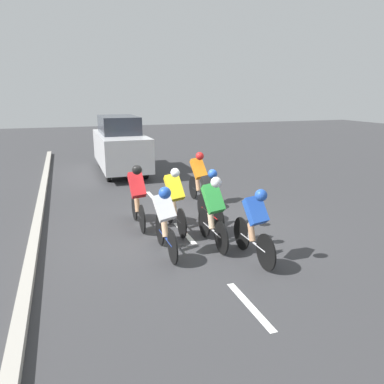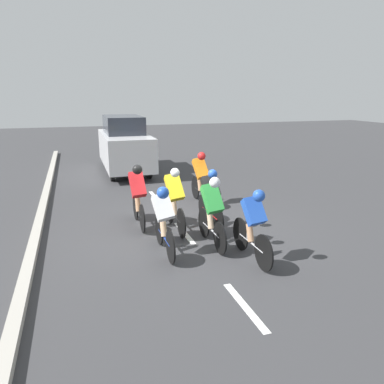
{
  "view_description": "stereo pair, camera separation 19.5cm",
  "coord_description": "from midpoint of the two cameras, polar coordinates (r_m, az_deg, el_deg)",
  "views": [
    {
      "loc": [
        2.43,
        7.88,
        3.07
      ],
      "look_at": [
        -0.18,
        0.25,
        0.95
      ],
      "focal_mm": 35.0,
      "sensor_mm": 36.0,
      "label": 1
    },
    {
      "loc": [
        2.25,
        7.94,
        3.07
      ],
      "look_at": [
        -0.18,
        0.25,
        0.95
      ],
      "focal_mm": 35.0,
      "sensor_mm": 36.0,
      "label": 2
    }
  ],
  "objects": [
    {
      "name": "ground_plane",
      "position": [
        8.81,
        -0.99,
        -5.68
      ],
      "size": [
        60.0,
        60.0,
        0.0
      ],
      "primitive_type": "plane",
      "color": "#38383A"
    },
    {
      "name": "lane_stripe_near",
      "position": [
        5.9,
        9.04,
        -16.81
      ],
      "size": [
        0.12,
        1.4,
        0.01
      ],
      "primitive_type": "cube",
      "color": "white",
      "rests_on": "ground"
    },
    {
      "name": "lane_stripe_mid",
      "position": [
        8.58,
        -0.51,
        -6.22
      ],
      "size": [
        0.12,
        1.4,
        0.01
      ],
      "primitive_type": "cube",
      "color": "white",
      "rests_on": "ground"
    },
    {
      "name": "lane_stripe_far",
      "position": [
        11.53,
        -5.17,
        -0.76
      ],
      "size": [
        0.12,
        1.4,
        0.01
      ],
      "primitive_type": "cube",
      "color": "white",
      "rests_on": "ground"
    },
    {
      "name": "curb",
      "position": [
        8.28,
        -22.41,
        -7.71
      ],
      "size": [
        0.2,
        26.53,
        0.14
      ],
      "primitive_type": "cube",
      "color": "#A8A399",
      "rests_on": "ground"
    },
    {
      "name": "cyclist_yellow",
      "position": [
        8.47,
        -2.0,
        -0.89
      ],
      "size": [
        0.39,
        1.69,
        1.53
      ],
      "color": "black",
      "rests_on": "ground"
    },
    {
      "name": "cyclist_red",
      "position": [
        8.81,
        -7.63,
        -0.23
      ],
      "size": [
        0.36,
        1.61,
        1.54
      ],
      "color": "black",
      "rests_on": "ground"
    },
    {
      "name": "cyclist_green",
      "position": [
        7.61,
        3.8,
        -2.67
      ],
      "size": [
        0.38,
        1.62,
        1.53
      ],
      "color": "black",
      "rests_on": "ground"
    },
    {
      "name": "cyclist_white",
      "position": [
        7.22,
        -3.6,
        -3.93
      ],
      "size": [
        0.41,
        1.61,
        1.44
      ],
      "color": "black",
      "rests_on": "ground"
    },
    {
      "name": "cyclist_black",
      "position": [
        8.68,
        3.49,
        -0.74
      ],
      "size": [
        0.39,
        1.67,
        1.46
      ],
      "color": "black",
      "rests_on": "ground"
    },
    {
      "name": "cyclist_orange",
      "position": [
        10.6,
        1.85,
        2.4
      ],
      "size": [
        0.41,
        1.68,
        1.54
      ],
      "color": "black",
      "rests_on": "ground"
    },
    {
      "name": "cyclist_blue",
      "position": [
        7.04,
        10.1,
        -4.64
      ],
      "size": [
        0.38,
        1.65,
        1.46
      ],
      "color": "black",
      "rests_on": "ground"
    },
    {
      "name": "support_car",
      "position": [
        15.24,
        -9.88,
        7.12
      ],
      "size": [
        1.7,
        4.59,
        2.23
      ],
      "color": "black",
      "rests_on": "ground"
    }
  ]
}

